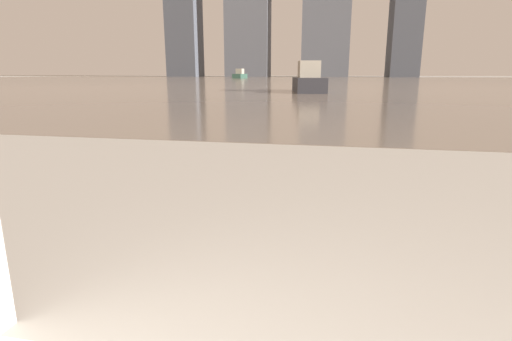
{
  "coord_description": "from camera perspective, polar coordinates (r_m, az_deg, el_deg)",
  "views": [
    {
      "loc": [
        0.5,
        0.25,
        1.21
      ],
      "look_at": [
        0.02,
        2.59,
        0.62
      ],
      "focal_mm": 28.0,
      "sensor_mm": 36.0,
      "label": 1
    }
  ],
  "objects": [
    {
      "name": "harbor_water",
      "position": [
        61.76,
        11.47,
        12.44
      ],
      "size": [
        180.0,
        110.0,
        0.01
      ],
      "color": "gray",
      "rests_on": "ground_plane"
    },
    {
      "name": "harbor_boat_0",
      "position": [
        26.09,
        7.52,
        12.55
      ],
      "size": [
        2.61,
        5.31,
        1.91
      ],
      "color": "#2D2D33",
      "rests_on": "harbor_water"
    },
    {
      "name": "harbor_boat_2",
      "position": [
        86.63,
        -2.31,
        13.49
      ],
      "size": [
        2.07,
        5.4,
        1.99
      ],
      "color": "#335647",
      "rests_on": "harbor_water"
    },
    {
      "name": "skyline_tower_0",
      "position": [
        127.21,
        -10.26,
        19.95
      ],
      "size": [
        9.07,
        8.19,
        30.48
      ],
      "color": "#4C515B",
      "rests_on": "ground_plane"
    }
  ]
}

